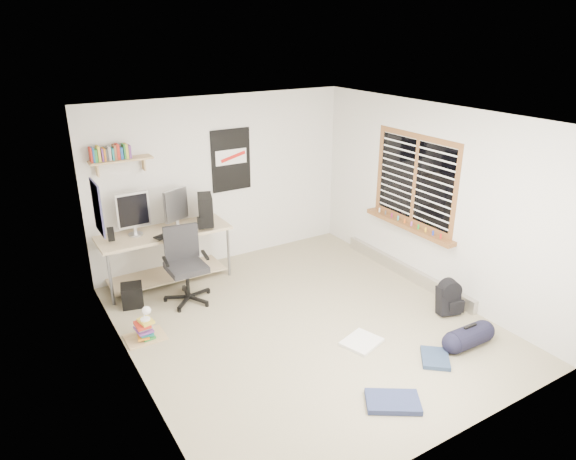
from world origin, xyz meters
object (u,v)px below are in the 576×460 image
backpack (448,300)px  duffel_bag (469,336)px  desk (165,257)px  office_chair (186,267)px  book_stack (144,327)px

backpack → duffel_bag: (-0.34, -0.62, -0.06)m
desk → duffel_bag: desk is taller
office_chair → duffel_bag: bearing=-40.6°
office_chair → backpack: office_chair is taller
backpack → duffel_bag: size_ratio=0.72×
duffel_bag → book_stack: duffel_bag is taller
office_chair → book_stack: (-0.76, -0.57, -0.34)m
backpack → office_chair: bearing=161.1°
office_chair → book_stack: bearing=-134.8°
office_chair → backpack: 3.35m
duffel_bag → book_stack: bearing=147.1°
backpack → book_stack: (-3.42, 1.45, -0.05)m
desk → backpack: desk is taller
book_stack → office_chair: bearing=37.0°
book_stack → backpack: bearing=-23.0°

